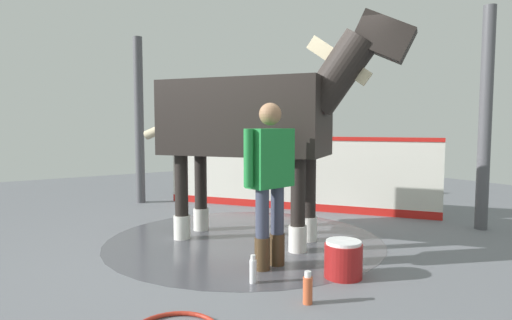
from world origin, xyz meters
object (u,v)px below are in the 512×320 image
object	(u,v)px
horse	(254,120)
handler	(270,175)
bottle_shampoo	(253,270)
bottle_spray	(308,289)
wash_bucket	(343,259)

from	to	relation	value
horse	handler	bearing A→B (deg)	-59.61
horse	bottle_shampoo	size ratio (longest dim) A/B	11.15
handler	bottle_shampoo	distance (m)	0.92
handler	bottle_shampoo	size ratio (longest dim) A/B	6.30
bottle_shampoo	bottle_spray	bearing A→B (deg)	100.57
horse	bottle_shampoo	distance (m)	1.93
handler	bottle_shampoo	world-z (taller)	handler
bottle_shampoo	bottle_spray	distance (m)	0.61
horse	wash_bucket	size ratio (longest dim) A/B	8.18
wash_bucket	bottle_shampoo	distance (m)	0.84
handler	wash_bucket	bearing A→B (deg)	-156.29
bottle_spray	handler	bearing A→B (deg)	-106.63
bottle_shampoo	horse	bearing A→B (deg)	-124.17
horse	bottle_spray	bearing A→B (deg)	-55.66
wash_bucket	bottle_shampoo	size ratio (longest dim) A/B	1.36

